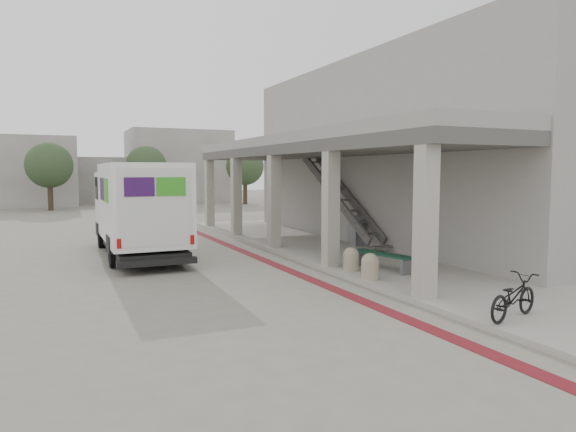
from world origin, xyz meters
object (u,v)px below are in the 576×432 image
bench (383,258)px  utility_cabinet (357,231)px  fedex_truck (138,207)px  bicycle_black (513,297)px

bench → utility_cabinet: bearing=52.8°
fedex_truck → utility_cabinet: size_ratio=6.78×
fedex_truck → bench: fedex_truck is taller
fedex_truck → bicycle_black: size_ratio=4.64×
bicycle_black → fedex_truck: bearing=9.6°
utility_cabinet → bicycle_black: 9.41m
fedex_truck → bicycle_black: bearing=-64.9°
fedex_truck → bicycle_black: fedex_truck is taller
fedex_truck → utility_cabinet: 7.65m
bench → utility_cabinet: (1.92, 4.27, 0.20)m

